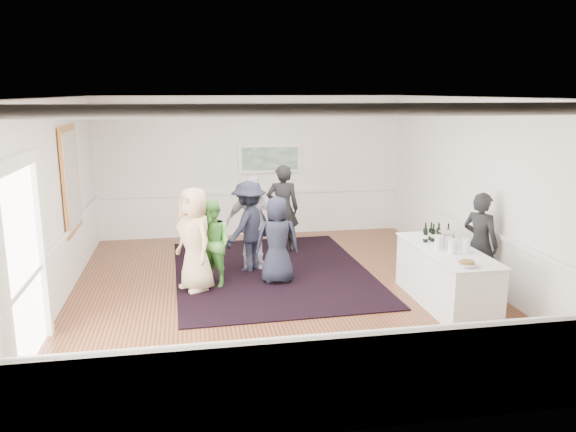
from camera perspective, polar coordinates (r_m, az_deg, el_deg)
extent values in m
plane|color=brown|center=(9.48, -0.71, -7.74)|extent=(8.00, 8.00, 0.00)
cube|color=white|center=(8.89, -0.77, 11.99)|extent=(7.00, 8.00, 0.02)
cube|color=white|center=(9.16, -22.88, 0.94)|extent=(0.02, 8.00, 3.20)
cube|color=white|center=(10.21, 19.04, 2.35)|extent=(0.02, 8.00, 3.20)
cube|color=white|center=(12.96, -3.65, 5.05)|extent=(7.00, 0.02, 3.20)
cube|color=white|center=(5.26, 6.46, -6.24)|extent=(7.00, 0.02, 3.20)
cube|color=#CB833B|center=(10.37, -21.21, 3.46)|extent=(0.04, 1.25, 1.85)
cube|color=white|center=(10.37, -21.08, 3.47)|extent=(0.01, 1.05, 1.65)
cube|color=white|center=(6.70, -26.95, -7.03)|extent=(0.10, 0.14, 2.40)
cube|color=white|center=(8.21, -23.76, -3.27)|extent=(0.10, 0.14, 2.40)
cube|color=white|center=(7.19, -26.14, 4.82)|extent=(0.10, 1.78, 0.16)
cube|color=white|center=(7.46, -25.45, -4.97)|extent=(0.02, 1.50, 2.40)
cube|color=white|center=(12.94, -1.86, 5.86)|extent=(1.44, 0.05, 0.66)
cube|color=#235E36|center=(12.91, -1.84, 5.85)|extent=(1.30, 0.01, 0.52)
cube|color=black|center=(10.49, -1.65, -5.65)|extent=(3.65, 4.71, 0.02)
cube|color=white|center=(9.17, 15.72, -5.99)|extent=(0.79, 2.17, 0.89)
cube|color=white|center=(9.04, 15.89, -3.29)|extent=(0.85, 2.23, 0.02)
imported|color=black|center=(9.70, 18.91, -2.67)|extent=(0.67, 0.74, 1.71)
imported|color=tan|center=(9.47, -9.46, -2.36)|extent=(0.91, 1.02, 1.76)
imported|color=#56B146|center=(9.64, -7.72, -2.81)|extent=(0.91, 0.93, 1.51)
imported|color=#B6B0C5|center=(10.48, -3.49, -0.72)|extent=(1.11, 0.66, 1.77)
imported|color=#1B1E2E|center=(10.39, -3.98, -1.05)|extent=(1.22, 1.22, 1.70)
imported|color=black|center=(11.57, -0.54, 0.73)|extent=(0.71, 0.51, 1.83)
imported|color=#1B1E2E|center=(9.74, -1.10, -2.45)|extent=(0.79, 0.55, 1.53)
cylinder|color=#83BC43|center=(8.77, 16.32, -2.93)|extent=(0.12, 0.12, 0.24)
cylinder|color=#E9444F|center=(8.84, 17.64, -2.88)|extent=(0.12, 0.12, 0.24)
cylinder|color=#77C245|center=(8.91, 15.04, -2.61)|extent=(0.12, 0.12, 0.24)
cylinder|color=silver|center=(9.13, 15.80, -2.32)|extent=(0.26, 0.26, 0.25)
imported|color=white|center=(8.23, 17.75, -4.64)|extent=(0.28, 0.28, 0.07)
cylinder|color=olive|center=(8.23, 17.76, -4.51)|extent=(0.19, 0.19, 0.04)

